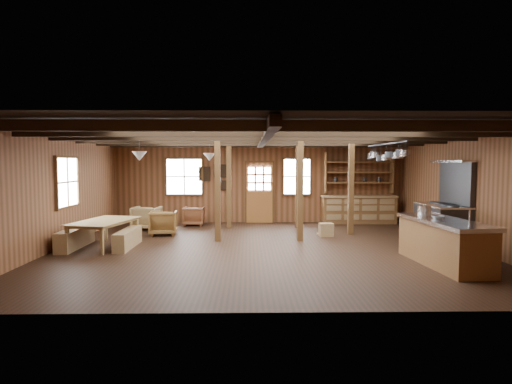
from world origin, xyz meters
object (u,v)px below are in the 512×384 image
(armchair_a, at_px, (163,223))
(armchair_b, at_px, (194,216))
(commercial_range, at_px, (445,218))
(dining_table, at_px, (106,234))
(kitchen_island, at_px, (444,242))
(armchair_c, at_px, (147,218))

(armchair_a, bearing_deg, armchair_b, -115.06)
(commercial_range, xyz_separation_m, dining_table, (-8.54, -0.28, -0.34))
(commercial_range, xyz_separation_m, armchair_b, (-6.84, 3.37, -0.37))
(kitchen_island, relative_size, armchair_a, 3.31)
(commercial_range, bearing_deg, dining_table, -178.14)
(armchair_c, bearing_deg, dining_table, 89.47)
(armchair_b, distance_m, armchair_c, 1.60)
(commercial_range, distance_m, armchair_a, 7.65)
(armchair_b, bearing_deg, dining_table, 66.84)
(armchair_a, xyz_separation_m, armchair_b, (0.65, 1.84, -0.04))
(armchair_b, bearing_deg, armchair_c, 33.23)
(commercial_range, bearing_deg, armchair_a, 168.50)
(dining_table, bearing_deg, kitchen_island, -93.19)
(kitchen_island, height_order, commercial_range, commercial_range)
(armchair_a, relative_size, armchair_b, 1.13)
(armchair_b, height_order, armchair_c, armchair_c)
(kitchen_island, xyz_separation_m, armchair_c, (-7.17, 4.77, -0.11))
(armchair_b, xyz_separation_m, armchair_c, (-1.37, -0.83, 0.05))
(armchair_c, bearing_deg, armchair_b, -142.43)
(kitchen_island, xyz_separation_m, dining_table, (-7.50, 1.96, -0.14))
(dining_table, xyz_separation_m, armchair_b, (1.70, 3.64, -0.02))
(commercial_range, bearing_deg, armchair_c, 162.86)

